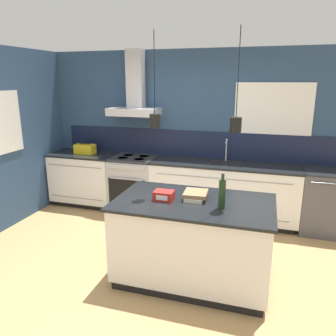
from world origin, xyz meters
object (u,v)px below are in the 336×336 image
at_px(book_stack, 196,195).
at_px(red_supply_box, 164,195).
at_px(dishwasher, 322,201).
at_px(oven_range, 134,183).
at_px(bottle_on_island, 222,194).
at_px(yellow_toolbox, 85,149).

distance_m(book_stack, red_supply_box, 0.34).
bearing_deg(dishwasher, oven_range, -179.92).
distance_m(bottle_on_island, red_supply_box, 0.63).
relative_size(book_stack, red_supply_box, 1.65).
xyz_separation_m(oven_range, book_stack, (1.39, -1.61, 0.50)).
xyz_separation_m(oven_range, red_supply_box, (1.07, -1.75, 0.50)).
bearing_deg(red_supply_box, dishwasher, 43.92).
bearing_deg(bottle_on_island, book_stack, 146.57).
relative_size(bottle_on_island, book_stack, 1.05).
relative_size(red_supply_box, yellow_toolbox, 0.60).
height_order(red_supply_box, yellow_toolbox, yellow_toolbox).
height_order(oven_range, book_stack, book_stack).
bearing_deg(oven_range, book_stack, -49.27).
xyz_separation_m(dishwasher, yellow_toolbox, (-3.79, 0.00, 0.54)).
height_order(bottle_on_island, book_stack, bottle_on_island).
height_order(bottle_on_island, yellow_toolbox, bottle_on_island).
relative_size(dishwasher, red_supply_box, 4.44).
bearing_deg(book_stack, red_supply_box, -156.45).
relative_size(book_stack, yellow_toolbox, 0.99).
bearing_deg(dishwasher, yellow_toolbox, 180.00).
distance_m(book_stack, yellow_toolbox, 2.79).
distance_m(oven_range, dishwasher, 2.89).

